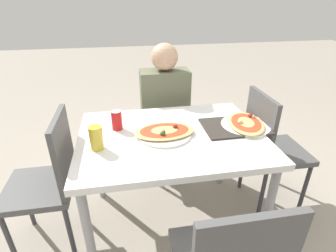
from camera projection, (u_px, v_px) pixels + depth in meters
ground_plane at (171, 220)px, 1.96m from camera, size 14.00×14.00×0.00m
dining_table at (171, 145)px, 1.65m from camera, size 1.14×0.84×0.74m
chair_far_seated at (163, 115)px, 2.39m from camera, size 0.40×0.40×0.92m
chair_side_left at (49, 178)px, 1.58m from camera, size 0.40×0.40×0.92m
chair_side_right at (270, 145)px, 1.92m from camera, size 0.40×0.40×0.92m
person_seated at (165, 102)px, 2.21m from camera, size 0.40×0.24×1.17m
pizza_main at (164, 132)px, 1.61m from camera, size 0.38×0.33×0.06m
soda_can at (117, 120)px, 1.66m from camera, size 0.07×0.07×0.12m
drink_glass at (96, 138)px, 1.44m from camera, size 0.07×0.07×0.14m
serving_tray at (235, 126)px, 1.70m from camera, size 0.41×0.29×0.01m
pizza_second at (246, 124)px, 1.71m from camera, size 0.32×0.39×0.06m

